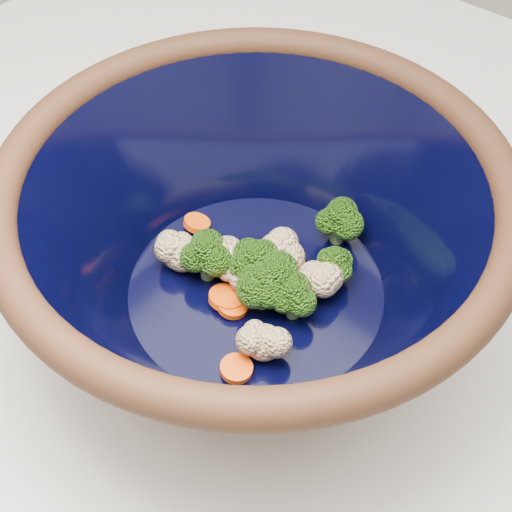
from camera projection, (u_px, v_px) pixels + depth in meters
The scene contains 3 objects.
counter at pixel (251, 496), 1.00m from camera, with size 1.20×1.20×0.90m, color silver.
mixing_bowl at pixel (256, 242), 0.57m from camera, with size 0.40×0.40×0.18m.
vegetable_pile at pixel (263, 266), 0.60m from camera, with size 0.17×0.20×0.05m.
Camera 1 is at (0.26, -0.31, 1.42)m, focal length 50.00 mm.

